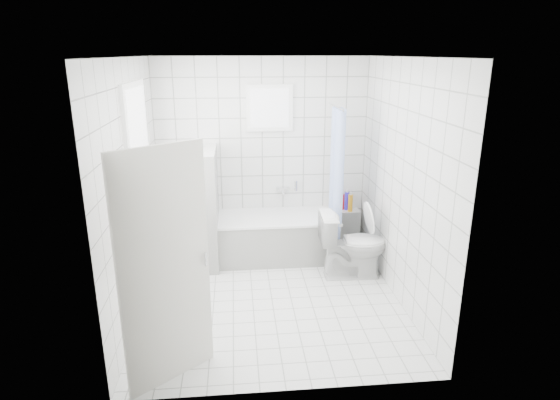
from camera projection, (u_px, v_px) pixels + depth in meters
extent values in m
plane|color=white|center=(272.00, 299.00, 5.25)|extent=(3.00, 3.00, 0.00)
plane|color=white|center=(270.00, 57.00, 4.46)|extent=(3.00, 3.00, 0.00)
cube|color=white|center=(262.00, 157.00, 6.28)|extent=(2.80, 0.02, 2.60)
cube|color=white|center=(287.00, 244.00, 3.43)|extent=(2.80, 0.02, 2.60)
cube|color=white|center=(133.00, 191.00, 4.72)|extent=(0.02, 3.00, 2.60)
cube|color=white|center=(402.00, 184.00, 4.98)|extent=(0.02, 3.00, 2.60)
cube|color=white|center=(141.00, 156.00, 4.92)|extent=(0.01, 0.90, 1.40)
cube|color=white|center=(270.00, 108.00, 6.05)|extent=(0.50, 0.01, 0.50)
cube|color=white|center=(151.00, 222.00, 5.15)|extent=(0.18, 1.02, 0.08)
cube|color=silver|center=(165.00, 270.00, 3.69)|extent=(0.65, 0.53, 2.00)
cube|color=white|center=(278.00, 238.00, 6.25)|extent=(1.55, 0.75, 0.55)
cube|color=white|center=(278.00, 217.00, 6.16)|extent=(1.57, 0.77, 0.03)
cube|color=white|center=(212.00, 207.00, 5.98)|extent=(0.15, 0.85, 1.50)
cube|color=white|center=(344.00, 228.00, 6.58)|extent=(0.40, 0.24, 0.55)
imported|color=white|center=(353.00, 244.00, 5.68)|extent=(0.82, 0.48, 0.83)
cylinder|color=silver|center=(336.00, 107.00, 5.77)|extent=(0.02, 0.80, 0.02)
cube|color=silver|center=(283.00, 189.00, 6.40)|extent=(0.18, 0.06, 0.06)
imported|color=#FE63CD|center=(145.00, 217.00, 4.76)|extent=(0.14, 0.14, 0.28)
imported|color=silver|center=(152.00, 203.00, 5.19)|extent=(0.14, 0.14, 0.29)
imported|color=white|center=(150.00, 212.00, 5.06)|extent=(0.18, 0.18, 0.17)
imported|color=#BF5F92|center=(155.00, 203.00, 5.36)|extent=(0.10, 0.10, 0.19)
imported|color=#35A3EF|center=(148.00, 216.00, 4.95)|extent=(0.09, 0.09, 0.17)
cylinder|color=#FFA71A|center=(350.00, 203.00, 6.40)|extent=(0.06, 0.06, 0.24)
cylinder|color=red|center=(342.00, 202.00, 6.49)|extent=(0.06, 0.06, 0.22)
cylinder|color=#2D1DE8|center=(347.00, 201.00, 6.47)|extent=(0.06, 0.06, 0.25)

